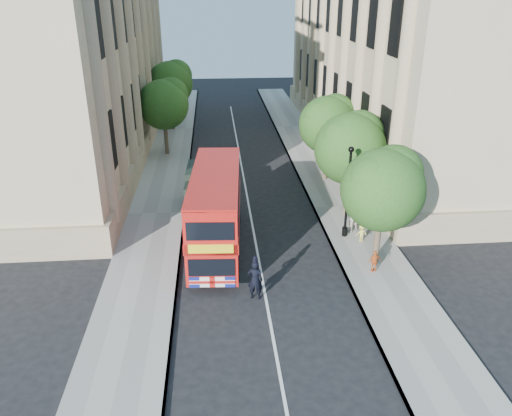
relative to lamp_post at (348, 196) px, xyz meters
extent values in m
plane|color=black|center=(-5.00, -6.00, -2.51)|extent=(120.00, 120.00, 0.00)
cube|color=gray|center=(0.75, 4.00, -2.45)|extent=(3.50, 80.00, 0.12)
cube|color=gray|center=(-10.75, 4.00, -2.45)|extent=(3.50, 80.00, 0.12)
cube|color=tan|center=(8.80, 18.00, 6.49)|extent=(12.00, 38.00, 18.00)
cube|color=tan|center=(-18.80, 18.00, 6.49)|extent=(12.00, 38.00, 18.00)
cylinder|color=#473828|center=(0.80, -3.00, -1.08)|extent=(0.32, 0.32, 2.86)
sphere|color=#224617|center=(0.80, -3.00, 1.52)|extent=(4.00, 4.00, 4.00)
sphere|color=#224617|center=(1.40, -2.60, 2.17)|extent=(2.80, 2.80, 2.80)
sphere|color=#224617|center=(0.30, -3.30, 2.04)|extent=(2.60, 2.60, 2.60)
cylinder|color=#473828|center=(0.80, 3.00, -1.01)|extent=(0.32, 0.32, 2.99)
sphere|color=#224617|center=(0.80, 3.00, 1.71)|extent=(4.20, 4.20, 4.20)
sphere|color=#224617|center=(1.40, 3.40, 2.39)|extent=(2.94, 2.94, 2.94)
sphere|color=#224617|center=(0.30, 2.70, 2.25)|extent=(2.73, 2.73, 2.73)
cylinder|color=#473828|center=(0.80, 9.00, -1.06)|extent=(0.32, 0.32, 2.90)
sphere|color=#224617|center=(0.80, 9.00, 1.58)|extent=(4.00, 4.00, 4.00)
sphere|color=#224617|center=(1.40, 9.40, 2.24)|extent=(2.80, 2.80, 2.80)
sphere|color=#224617|center=(0.30, 8.70, 2.11)|extent=(2.60, 2.60, 2.60)
cylinder|color=#473828|center=(-11.00, 16.00, -1.01)|extent=(0.32, 0.32, 2.99)
sphere|color=#224617|center=(-11.00, 16.00, 1.71)|extent=(4.00, 4.00, 4.00)
sphere|color=#224617|center=(-10.40, 16.40, 2.39)|extent=(2.80, 2.80, 2.80)
sphere|color=#224617|center=(-11.50, 15.70, 2.25)|extent=(2.60, 2.60, 2.60)
cylinder|color=#473828|center=(-11.00, 24.00, -0.93)|extent=(0.32, 0.32, 3.17)
sphere|color=#224617|center=(-11.00, 24.00, 1.95)|extent=(4.20, 4.20, 4.20)
sphere|color=#224617|center=(-10.40, 24.40, 2.67)|extent=(2.94, 2.94, 2.94)
sphere|color=#224617|center=(-11.50, 23.70, 2.53)|extent=(2.73, 2.73, 2.73)
cylinder|color=black|center=(0.00, 0.00, -2.14)|extent=(0.30, 0.30, 0.50)
cylinder|color=black|center=(0.00, 0.00, 0.11)|extent=(0.14, 0.14, 5.00)
sphere|color=black|center=(0.00, 0.00, 2.61)|extent=(0.32, 0.32, 0.32)
cube|color=#B0120C|center=(-7.09, -0.65, -0.22)|extent=(2.93, 9.09, 3.72)
cube|color=black|center=(-7.09, -0.65, -1.05)|extent=(2.95, 8.53, 0.85)
cube|color=black|center=(-7.09, -0.65, 0.74)|extent=(2.95, 8.53, 0.85)
cube|color=yellow|center=(-7.38, -5.11, -0.11)|extent=(1.98, 0.21, 0.42)
cylinder|color=black|center=(-8.36, -3.73, -2.04)|extent=(0.32, 0.96, 0.94)
cylinder|color=black|center=(-6.23, -3.87, -2.04)|extent=(0.32, 0.96, 0.94)
cylinder|color=black|center=(-7.96, 2.39, -2.04)|extent=(0.32, 0.96, 0.94)
cylinder|color=black|center=(-5.83, 2.25, -2.04)|extent=(0.32, 0.96, 0.94)
cube|color=black|center=(-7.95, 3.14, -1.25)|extent=(1.93, 1.75, 1.96)
cube|color=black|center=(-7.98, 2.34, -1.01)|extent=(1.69, 0.16, 0.65)
cube|color=black|center=(-7.88, 5.20, -1.06)|extent=(1.97, 3.05, 2.34)
cube|color=black|center=(-7.90, 4.63, -2.18)|extent=(1.83, 4.54, 0.23)
cylinder|color=black|center=(-8.79, 3.07, -2.14)|extent=(0.23, 0.75, 0.75)
cylinder|color=black|center=(-7.11, 3.02, -2.14)|extent=(0.23, 0.75, 0.75)
cylinder|color=black|center=(-8.69, 6.16, -2.14)|extent=(0.23, 0.75, 0.75)
cylinder|color=black|center=(-7.01, 6.10, -2.14)|extent=(0.23, 0.75, 0.75)
imported|color=black|center=(-5.47, -5.50, -1.56)|extent=(0.77, 0.59, 1.89)
imported|color=silver|center=(0.47, 0.61, -1.44)|extent=(1.15, 1.06, 1.89)
imported|color=#D15C24|center=(0.46, -3.90, -1.83)|extent=(0.70, 0.41, 1.13)
imported|color=#E2DE4D|center=(0.73, -0.71, -1.91)|extent=(0.66, 0.42, 0.96)
camera|label=1|loc=(-7.07, -24.31, 10.30)|focal=35.00mm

